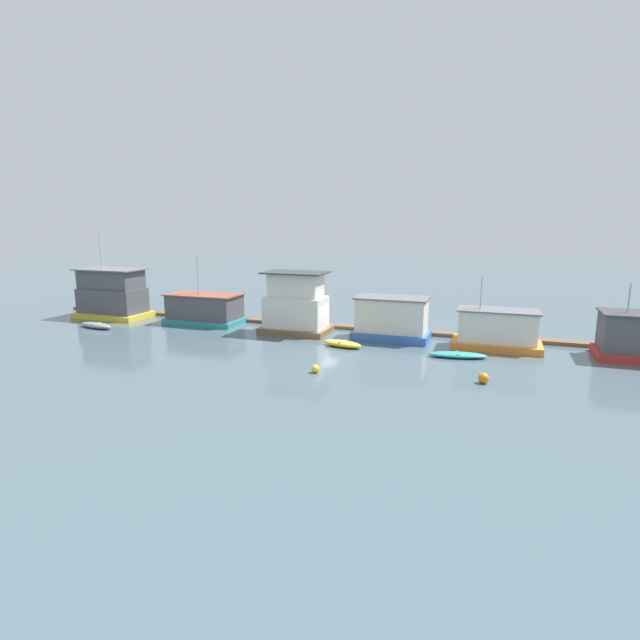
{
  "coord_description": "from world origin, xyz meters",
  "views": [
    {
      "loc": [
        13.62,
        -39.67,
        9.64
      ],
      "look_at": [
        0.0,
        -1.0,
        1.4
      ],
      "focal_mm": 28.0,
      "sensor_mm": 36.0,
      "label": 1
    }
  ],
  "objects_px": {
    "houseboat_brown": "(296,306)",
    "dinghy_grey": "(96,325)",
    "houseboat_blue": "(392,319)",
    "buoy_orange": "(484,378)",
    "houseboat_teal": "(205,309)",
    "dinghy_teal": "(457,355)",
    "buoy_yellow": "(315,369)",
    "houseboat_orange": "(497,330)",
    "houseboat_yellow": "(112,295)",
    "dinghy_yellow": "(342,344)"
  },
  "relations": [
    {
      "from": "houseboat_blue",
      "to": "dinghy_grey",
      "type": "xyz_separation_m",
      "value": [
        -26.07,
        -4.74,
        -1.42
      ]
    },
    {
      "from": "houseboat_brown",
      "to": "buoy_orange",
      "type": "xyz_separation_m",
      "value": [
        15.84,
        -9.09,
        -2.02
      ]
    },
    {
      "from": "houseboat_blue",
      "to": "dinghy_yellow",
      "type": "relative_size",
      "value": 1.79
    },
    {
      "from": "houseboat_teal",
      "to": "houseboat_orange",
      "type": "relative_size",
      "value": 1.09
    },
    {
      "from": "dinghy_teal",
      "to": "houseboat_brown",
      "type": "bearing_deg",
      "value": 165.06
    },
    {
      "from": "houseboat_brown",
      "to": "houseboat_blue",
      "type": "height_order",
      "value": "houseboat_brown"
    },
    {
      "from": "dinghy_teal",
      "to": "buoy_orange",
      "type": "xyz_separation_m",
      "value": [
        1.92,
        -5.38,
        0.12
      ]
    },
    {
      "from": "houseboat_orange",
      "to": "dinghy_yellow",
      "type": "relative_size",
      "value": 1.91
    },
    {
      "from": "dinghy_yellow",
      "to": "buoy_yellow",
      "type": "relative_size",
      "value": 6.39
    },
    {
      "from": "houseboat_blue",
      "to": "houseboat_brown",
      "type": "bearing_deg",
      "value": -177.88
    },
    {
      "from": "houseboat_teal",
      "to": "dinghy_yellow",
      "type": "xyz_separation_m",
      "value": [
        14.97,
        -4.36,
        -1.13
      ]
    },
    {
      "from": "houseboat_orange",
      "to": "dinghy_teal",
      "type": "xyz_separation_m",
      "value": [
        -2.59,
        -3.75,
        -1.2
      ]
    },
    {
      "from": "houseboat_yellow",
      "to": "houseboat_teal",
      "type": "distance_m",
      "value": 10.41
    },
    {
      "from": "houseboat_blue",
      "to": "buoy_orange",
      "type": "height_order",
      "value": "houseboat_blue"
    },
    {
      "from": "houseboat_teal",
      "to": "dinghy_grey",
      "type": "relative_size",
      "value": 1.81
    },
    {
      "from": "houseboat_teal",
      "to": "houseboat_brown",
      "type": "bearing_deg",
      "value": -5.12
    },
    {
      "from": "houseboat_orange",
      "to": "dinghy_teal",
      "type": "height_order",
      "value": "houseboat_orange"
    },
    {
      "from": "dinghy_yellow",
      "to": "dinghy_teal",
      "type": "xyz_separation_m",
      "value": [
        8.63,
        -0.22,
        -0.05
      ]
    },
    {
      "from": "houseboat_teal",
      "to": "buoy_yellow",
      "type": "distance_m",
      "value": 19.04
    },
    {
      "from": "houseboat_blue",
      "to": "houseboat_orange",
      "type": "bearing_deg",
      "value": -1.92
    },
    {
      "from": "houseboat_teal",
      "to": "dinghy_yellow",
      "type": "bearing_deg",
      "value": -16.23
    },
    {
      "from": "houseboat_brown",
      "to": "buoy_yellow",
      "type": "distance_m",
      "value": 12.04
    },
    {
      "from": "houseboat_blue",
      "to": "dinghy_teal",
      "type": "bearing_deg",
      "value": -35.7
    },
    {
      "from": "houseboat_teal",
      "to": "dinghy_teal",
      "type": "relative_size",
      "value": 1.67
    },
    {
      "from": "houseboat_blue",
      "to": "dinghy_yellow",
      "type": "height_order",
      "value": "houseboat_blue"
    },
    {
      "from": "houseboat_yellow",
      "to": "houseboat_brown",
      "type": "distance_m",
      "value": 20.04
    },
    {
      "from": "buoy_orange",
      "to": "dinghy_yellow",
      "type": "bearing_deg",
      "value": 152.03
    },
    {
      "from": "houseboat_brown",
      "to": "dinghy_teal",
      "type": "xyz_separation_m",
      "value": [
        13.92,
        -3.71,
        -2.14
      ]
    },
    {
      "from": "houseboat_brown",
      "to": "houseboat_blue",
      "type": "relative_size",
      "value": 0.95
    },
    {
      "from": "houseboat_brown",
      "to": "dinghy_teal",
      "type": "distance_m",
      "value": 14.56
    },
    {
      "from": "houseboat_blue",
      "to": "dinghy_teal",
      "type": "distance_m",
      "value": 7.05
    },
    {
      "from": "houseboat_yellow",
      "to": "houseboat_brown",
      "type": "height_order",
      "value": "houseboat_yellow"
    },
    {
      "from": "houseboat_brown",
      "to": "dinghy_teal",
      "type": "relative_size",
      "value": 1.38
    },
    {
      "from": "houseboat_blue",
      "to": "dinghy_yellow",
      "type": "bearing_deg",
      "value": -128.62
    },
    {
      "from": "houseboat_yellow",
      "to": "houseboat_orange",
      "type": "relative_size",
      "value": 1.34
    },
    {
      "from": "houseboat_orange",
      "to": "dinghy_grey",
      "type": "height_order",
      "value": "houseboat_orange"
    },
    {
      "from": "houseboat_teal",
      "to": "houseboat_blue",
      "type": "bearing_deg",
      "value": -1.78
    },
    {
      "from": "dinghy_yellow",
      "to": "dinghy_grey",
      "type": "bearing_deg",
      "value": -177.66
    },
    {
      "from": "houseboat_teal",
      "to": "houseboat_yellow",
      "type": "bearing_deg",
      "value": -177.29
    },
    {
      "from": "houseboat_brown",
      "to": "dinghy_grey",
      "type": "xyz_separation_m",
      "value": [
        -17.75,
        -4.43,
        -2.08
      ]
    },
    {
      "from": "houseboat_blue",
      "to": "buoy_orange",
      "type": "distance_m",
      "value": 12.11
    },
    {
      "from": "houseboat_teal",
      "to": "dinghy_grey",
      "type": "bearing_deg",
      "value": -146.7
    },
    {
      "from": "houseboat_teal",
      "to": "dinghy_teal",
      "type": "height_order",
      "value": "houseboat_teal"
    },
    {
      "from": "houseboat_teal",
      "to": "dinghy_grey",
      "type": "distance_m",
      "value": 9.72
    },
    {
      "from": "dinghy_teal",
      "to": "dinghy_grey",
      "type": "bearing_deg",
      "value": -178.7
    },
    {
      "from": "houseboat_yellow",
      "to": "buoy_orange",
      "type": "height_order",
      "value": "houseboat_yellow"
    },
    {
      "from": "buoy_orange",
      "to": "buoy_yellow",
      "type": "distance_m",
      "value": 10.35
    },
    {
      "from": "houseboat_brown",
      "to": "dinghy_yellow",
      "type": "bearing_deg",
      "value": -33.42
    },
    {
      "from": "buoy_yellow",
      "to": "houseboat_yellow",
      "type": "bearing_deg",
      "value": 157.06
    },
    {
      "from": "dinghy_grey",
      "to": "buoy_yellow",
      "type": "height_order",
      "value": "buoy_yellow"
    }
  ]
}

